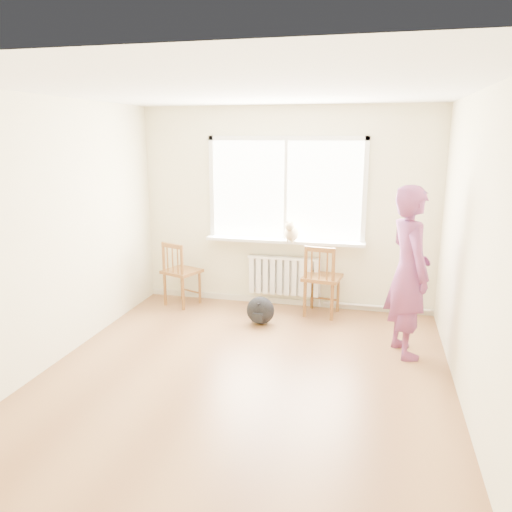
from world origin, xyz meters
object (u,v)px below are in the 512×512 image
Objects in this scene: person at (409,272)px; chair_left at (179,274)px; chair_right at (321,280)px; backpack at (260,310)px; cat at (292,232)px.

chair_left is at bearing 53.18° from person.
chair_left is 0.95× the size of chair_right.
backpack is (1.25, -0.43, -0.28)m from chair_left.
chair_left is 1.95m from chair_right.
cat is (1.52, 0.21, 0.62)m from chair_left.
cat is (-0.43, 0.15, 0.59)m from chair_right.
person is at bearing -175.60° from chair_left.
backpack is (-0.28, -0.64, -0.90)m from cat.
person reaches higher than chair_right.
cat reaches higher than chair_left.
backpack is (-0.70, -0.48, -0.30)m from chair_right.
person reaches higher than cat.
person is (1.01, -0.96, 0.44)m from chair_right.
cat is 1.13m from backpack.
chair_right is 2.12× the size of cat.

